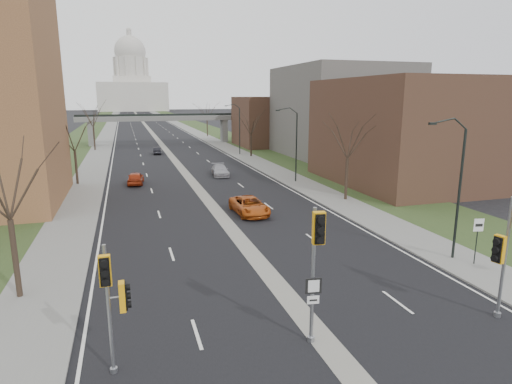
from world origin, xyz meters
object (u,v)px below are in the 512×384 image
car_right_near (249,206)px  signal_pole_right (509,242)px  speed_limit_sign (477,233)px  car_left_near (136,178)px  car_left_far (158,151)px  car_right_mid (220,170)px  signal_pole_median (316,253)px  signal_pole_left (113,292)px

car_right_near → signal_pole_right: bearing=-76.6°
speed_limit_sign → car_left_near: speed_limit_sign is taller
car_left_far → car_right_near: (4.55, -43.36, 0.13)m
speed_limit_sign → car_right_mid: speed_limit_sign is taller
signal_pole_median → car_left_near: (-5.96, 36.56, -3.29)m
signal_pole_median → signal_pole_left: bearing=-175.0°
car_left_near → car_left_far: bearing=-93.9°
signal_pole_median → car_left_far: size_ratio=1.54×
car_right_near → car_right_mid: (1.51, 18.89, -0.04)m
car_right_mid → speed_limit_sign: bearing=-71.5°
car_right_near → car_right_mid: 18.95m
car_left_near → car_right_near: car_right_near is taller
signal_pole_median → speed_limit_sign: size_ratio=2.04×
signal_pole_right → car_left_far: size_ratio=1.53×
signal_pole_left → car_right_near: bearing=61.2°
signal_pole_right → car_right_mid: signal_pole_right is taller
signal_pole_right → car_left_far: (-10.43, 64.10, -3.13)m
signal_pole_median → car_left_near: size_ratio=1.34×
signal_pole_right → speed_limit_sign: signal_pole_right is taller
signal_pole_left → car_right_mid: (12.23, 38.68, -2.56)m
signal_pole_left → car_right_near: (10.71, 19.80, -2.52)m
signal_pole_left → car_right_mid: 40.65m
car_left_far → signal_pole_right: bearing=105.3°
signal_pole_median → car_left_near: 37.19m
speed_limit_sign → car_left_near: 36.77m
car_right_mid → signal_pole_left: bearing=-102.6°
car_left_near → car_left_far: car_left_near is taller
signal_pole_right → speed_limit_sign: (3.85, 5.56, -1.68)m
car_left_near → car_right_mid: (10.60, 2.50, -0.03)m
car_right_near → signal_pole_left: bearing=-120.8°
signal_pole_left → signal_pole_median: 7.64m
signal_pole_left → speed_limit_sign: bearing=12.4°
speed_limit_sign → car_left_far: (-14.28, 58.54, -1.45)m
speed_limit_sign → car_left_near: bearing=133.2°
signal_pole_left → car_left_near: (1.63, 36.18, -2.53)m
car_right_mid → signal_pole_median: bearing=-91.9°
signal_pole_right → car_right_near: bearing=92.8°
signal_pole_left → speed_limit_sign: (20.44, 4.62, -1.20)m
signal_pole_left → signal_pole_right: (16.59, -0.94, 0.48)m
signal_pole_left → signal_pole_right: 16.63m
signal_pole_right → car_right_near: size_ratio=1.06×
signal_pole_left → signal_pole_median: bearing=-3.2°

